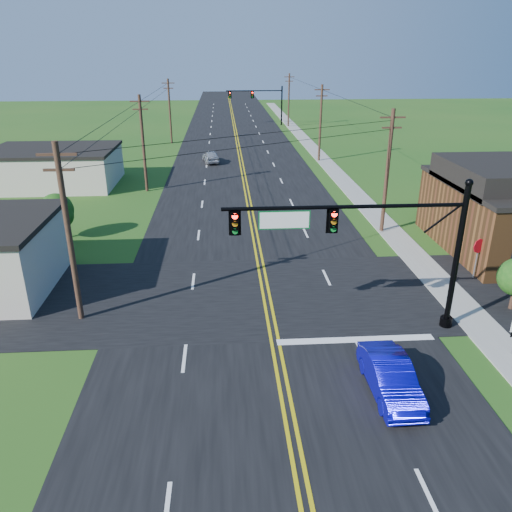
{
  "coord_description": "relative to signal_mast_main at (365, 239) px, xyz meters",
  "views": [
    {
      "loc": [
        -2.06,
        -12.93,
        12.74
      ],
      "look_at": [
        -0.53,
        10.0,
        3.22
      ],
      "focal_mm": 35.0,
      "sensor_mm": 36.0,
      "label": 1
    }
  ],
  "objects": [
    {
      "name": "road_main",
      "position": [
        -4.34,
        42.0,
        -4.73
      ],
      "size": [
        16.0,
        220.0,
        0.04
      ],
      "primitive_type": "cube",
      "color": "black",
      "rests_on": "ground"
    },
    {
      "name": "utility_pole_left_a",
      "position": [
        -13.84,
        2.0,
        -0.03
      ],
      "size": [
        1.8,
        0.28,
        9.0
      ],
      "color": "#342017",
      "rests_on": "ground"
    },
    {
      "name": "blue_car",
      "position": [
        -0.0,
        -4.95,
        -4.02
      ],
      "size": [
        1.6,
        4.47,
        1.47
      ],
      "primitive_type": "imported",
      "rotation": [
        0.0,
        0.0,
        0.01
      ],
      "color": "#0807A3",
      "rests_on": "ground"
    },
    {
      "name": "stop_sign",
      "position": [
        8.48,
        5.36,
        -2.9
      ],
      "size": [
        0.86,
        0.39,
        2.57
      ],
      "rotation": [
        0.0,
        0.0,
        0.39
      ],
      "color": "slate",
      "rests_on": "ground"
    },
    {
      "name": "utility_pole_right_c",
      "position": [
        5.46,
        70.0,
        -0.03
      ],
      "size": [
        1.8,
        0.28,
        9.0
      ],
      "color": "#342017",
      "rests_on": "ground"
    },
    {
      "name": "signal_mast_far",
      "position": [
        0.1,
        72.0,
        -0.2
      ],
      "size": [
        10.98,
        0.6,
        7.48
      ],
      "color": "black",
      "rests_on": "ground"
    },
    {
      "name": "sidewalk",
      "position": [
        6.16,
        32.0,
        -4.71
      ],
      "size": [
        2.0,
        160.0,
        0.08
      ],
      "primitive_type": "cube",
      "color": "gray",
      "rests_on": "ground"
    },
    {
      "name": "tree_right_back",
      "position": [
        11.66,
        18.0,
        -2.15
      ],
      "size": [
        3.0,
        3.0,
        4.1
      ],
      "color": "#342017",
      "rests_on": "ground"
    },
    {
      "name": "road_cross",
      "position": [
        -4.34,
        4.0,
        -4.73
      ],
      "size": [
        70.0,
        10.0,
        0.04
      ],
      "primitive_type": "cube",
      "color": "black",
      "rests_on": "ground"
    },
    {
      "name": "cream_bldg_far",
      "position": [
        -23.34,
        30.0,
        -2.89
      ],
      "size": [
        12.2,
        9.2,
        3.7
      ],
      "color": "beige",
      "rests_on": "ground"
    },
    {
      "name": "utility_pole_left_b",
      "position": [
        -13.84,
        27.0,
        -0.03
      ],
      "size": [
        1.8,
        0.28,
        9.0
      ],
      "color": "#342017",
      "rests_on": "ground"
    },
    {
      "name": "utility_pole_left_c",
      "position": [
        -13.84,
        54.0,
        -0.03
      ],
      "size": [
        1.8,
        0.28,
        9.0
      ],
      "color": "#342017",
      "rests_on": "ground"
    },
    {
      "name": "utility_pole_right_b",
      "position": [
        5.46,
        40.0,
        -0.03
      ],
      "size": [
        1.8,
        0.28,
        9.0
      ],
      "color": "#342017",
      "rests_on": "ground"
    },
    {
      "name": "signal_mast_main",
      "position": [
        0.0,
        0.0,
        0.0
      ],
      "size": [
        11.3,
        0.6,
        7.48
      ],
      "color": "black",
      "rests_on": "ground"
    },
    {
      "name": "utility_pole_right_a",
      "position": [
        5.46,
        14.0,
        -0.03
      ],
      "size": [
        1.8,
        0.28,
        9.0
      ],
      "color": "#342017",
      "rests_on": "ground"
    },
    {
      "name": "ground",
      "position": [
        -4.34,
        -8.0,
        -4.75
      ],
      "size": [
        260.0,
        260.0,
        0.0
      ],
      "primitive_type": "plane",
      "color": "#1D4E16",
      "rests_on": "ground"
    },
    {
      "name": "tree_left",
      "position": [
        -18.34,
        14.0,
        -2.59
      ],
      "size": [
        2.4,
        2.4,
        3.37
      ],
      "color": "#342017",
      "rests_on": "ground"
    },
    {
      "name": "distant_car",
      "position": [
        -7.86,
        39.81,
        -4.03
      ],
      "size": [
        2.36,
        4.46,
        1.45
      ],
      "primitive_type": "imported",
      "rotation": [
        0.0,
        0.0,
        3.3
      ],
      "color": "#AAABAF",
      "rests_on": "ground"
    }
  ]
}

